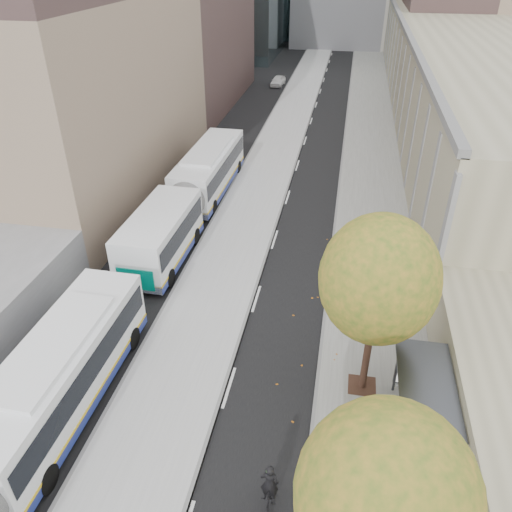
% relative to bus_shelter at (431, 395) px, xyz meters
% --- Properties ---
extents(bus_platform, '(4.25, 150.00, 0.15)m').
position_rel_bus_shelter_xyz_m(bus_platform, '(-9.56, 24.04, -2.11)').
color(bus_platform, '#AAAAAA').
rests_on(bus_platform, ground).
extents(sidewalk, '(4.75, 150.00, 0.08)m').
position_rel_bus_shelter_xyz_m(sidewalk, '(-1.56, 24.04, -2.15)').
color(sidewalk, gray).
rests_on(sidewalk, ground).
extents(building_tan, '(18.00, 92.00, 8.00)m').
position_rel_bus_shelter_xyz_m(building_tan, '(9.81, 53.04, 1.81)').
color(building_tan, gray).
rests_on(building_tan, ground).
extents(bus_shelter, '(1.90, 4.40, 2.53)m').
position_rel_bus_shelter_xyz_m(bus_shelter, '(0.00, 0.00, 0.00)').
color(bus_shelter, '#383A3F').
rests_on(bus_shelter, sidewalk).
extents(tree_b, '(4.00, 4.00, 6.97)m').
position_rel_bus_shelter_xyz_m(tree_b, '(-2.09, -5.96, 2.85)').
color(tree_b, black).
rests_on(tree_b, sidewalk).
extents(tree_c, '(4.20, 4.20, 7.28)m').
position_rel_bus_shelter_xyz_m(tree_c, '(-2.09, 2.04, 3.06)').
color(tree_c, black).
rests_on(tree_c, sidewalk).
extents(bus_far, '(2.96, 18.05, 3.00)m').
position_rel_bus_shelter_xyz_m(bus_far, '(-13.01, 15.01, -0.55)').
color(bus_far, white).
rests_on(bus_far, ground).
extents(cyclist, '(0.58, 1.56, 1.97)m').
position_rel_bus_shelter_xyz_m(cyclist, '(-4.95, -3.57, -1.46)').
color(cyclist, black).
rests_on(cyclist, ground).
extents(distant_car, '(1.69, 3.58, 1.19)m').
position_rel_bus_shelter_xyz_m(distant_car, '(-12.77, 50.87, -1.60)').
color(distant_car, white).
rests_on(distant_car, ground).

